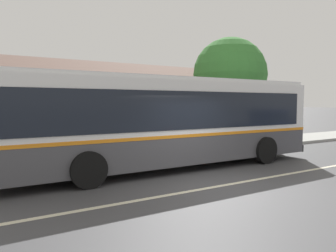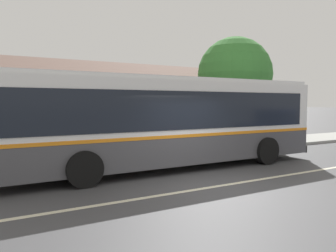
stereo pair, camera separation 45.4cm
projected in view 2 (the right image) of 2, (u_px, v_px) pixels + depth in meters
name	position (u px, v px, depth m)	size (l,w,h in m)	color
ground_plane	(217.00, 186.00, 8.88)	(300.00, 300.00, 0.00)	#424244
sidewalk_far	(130.00, 154.00, 14.06)	(60.00, 3.00, 0.15)	#9E9E99
lane_divider_stripe	(217.00, 186.00, 8.88)	(60.00, 0.16, 0.01)	beige
community_building	(38.00, 112.00, 18.67)	(26.20, 8.15, 5.87)	tan
transit_bus	(166.00, 120.00, 11.29)	(11.67, 2.78, 3.10)	#47474C
street_tree_primary	(234.00, 76.00, 17.76)	(4.01, 4.01, 5.82)	#4C3828
bus_stop_sign	(266.00, 115.00, 16.59)	(0.36, 0.07, 2.40)	gray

